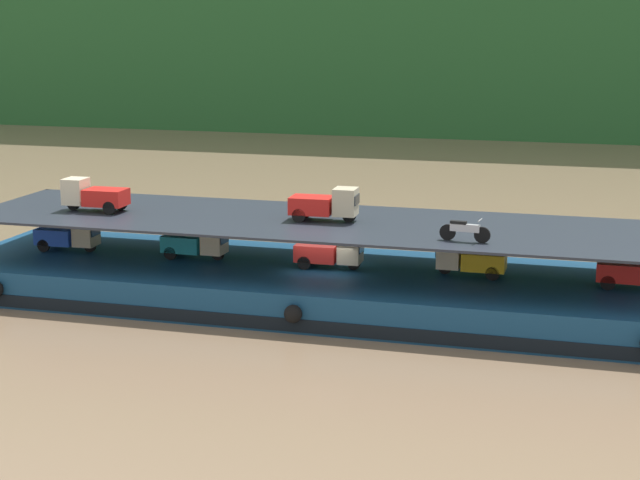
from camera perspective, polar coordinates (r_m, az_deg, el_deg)
ground_plane at (r=41.74m, az=0.28°, el=-3.64°), size 400.00×400.00×0.00m
cargo_barge at (r=41.52m, az=0.27°, el=-2.65°), size 31.49×8.94×1.50m
cargo_rack at (r=40.92m, az=0.29°, el=1.00°), size 29.89×7.59×2.00m
mini_truck_lower_stern at (r=45.79m, az=-13.98°, el=0.26°), size 2.76×1.23×1.38m
mini_truck_lower_aft at (r=43.30m, az=-7.00°, el=-0.15°), size 2.77×1.25×1.38m
mini_truck_lower_mid at (r=41.34m, az=0.59°, el=-0.66°), size 2.75×1.22×1.38m
mini_truck_lower_fore at (r=40.60m, az=8.46°, el=-1.04°), size 2.74×1.20×1.38m
mini_truck_lower_bow at (r=40.05m, az=17.37°, el=-1.67°), size 2.78×1.26×1.38m
mini_truck_upper_stern at (r=43.92m, az=-12.63°, el=2.48°), size 2.76×1.23×1.38m
mini_truck_upper_mid at (r=40.78m, az=0.30°, el=2.03°), size 2.77×1.25×1.38m
motorcycle_upper_port at (r=37.46m, az=8.14°, el=0.56°), size 1.90×0.55×0.87m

